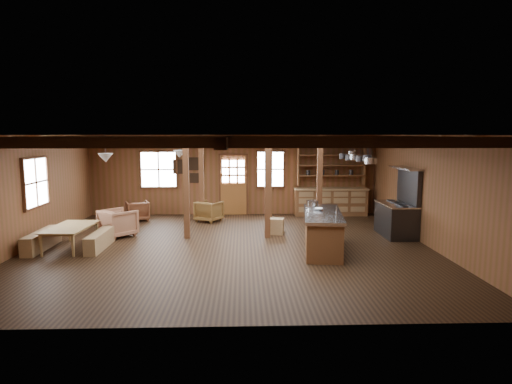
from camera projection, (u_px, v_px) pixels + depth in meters
room at (230, 192)px, 10.57m from camera, size 10.04×9.04×2.84m
ceiling_joists at (229, 140)px, 10.58m from camera, size 9.80×8.82×0.18m
timber_posts at (249, 183)px, 12.65m from camera, size 3.95×2.35×2.80m
back_door at (233, 190)px, 15.05m from camera, size 1.02×0.08×2.15m
window_back_left at (159, 170)px, 14.88m from camera, size 1.32×0.06×1.32m
window_back_right at (270, 169)px, 15.00m from camera, size 1.02×0.06×1.32m
window_left at (35, 182)px, 10.88m from camera, size 0.14×1.24×1.32m
notice_boards at (190, 168)px, 14.91m from camera, size 1.08×0.03×0.90m
back_counter at (331, 198)px, 14.95m from camera, size 2.55×0.60×2.45m
pendant_lamps at (146, 156)px, 11.38m from camera, size 1.86×2.36×0.66m
pot_rack at (358, 157)px, 10.76m from camera, size 0.40×3.00×0.44m
kitchen_island at (322, 231)px, 10.40m from camera, size 1.20×2.59×1.20m
step_stool at (276, 226)px, 12.14m from camera, size 0.57×0.47×0.45m
commercial_range at (398, 214)px, 11.90m from camera, size 0.80×1.56×1.92m
dining_table at (72, 238)px, 10.56m from camera, size 0.97×1.65×0.57m
bench_wall at (42, 240)px, 10.55m from camera, size 0.30×1.61×0.44m
bench_aisle at (100, 240)px, 10.59m from camera, size 0.29×1.53×0.42m
armchair_a at (138, 211)px, 14.05m from camera, size 0.90×0.91×0.64m
armchair_b at (209, 211)px, 13.91m from camera, size 0.99×1.00×0.67m
armchair_c at (118, 223)px, 11.82m from camera, size 1.18×1.18×0.77m
counter_pot at (312, 204)px, 10.97m from camera, size 0.31×0.31×0.19m
bowl at (318, 209)px, 10.62m from camera, size 0.29×0.29×0.06m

